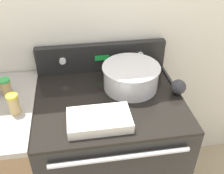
{
  "coord_description": "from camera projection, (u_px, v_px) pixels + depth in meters",
  "views": [
    {
      "loc": [
        -0.17,
        -0.81,
        1.84
      ],
      "look_at": [
        0.02,
        0.36,
        1.01
      ],
      "focal_mm": 42.0,
      "sensor_mm": 36.0,
      "label": 1
    }
  ],
  "objects": [
    {
      "name": "spice_jar_green_cap",
      "position": [
        6.0,
        87.0,
        1.44
      ],
      "size": [
        0.06,
        0.06,
        0.1
      ],
      "color": "tan",
      "rests_on": "side_counter"
    },
    {
      "name": "stove_range",
      "position": [
        109.0,
        154.0,
        1.74
      ],
      "size": [
        0.82,
        0.72,
        0.95
      ],
      "color": "black",
      "rests_on": "ground_plane"
    },
    {
      "name": "control_panel",
      "position": [
        102.0,
        57.0,
        1.67
      ],
      "size": [
        0.82,
        0.07,
        0.18
      ],
      "color": "black",
      "rests_on": "stove_range"
    },
    {
      "name": "ladle",
      "position": [
        178.0,
        86.0,
        1.49
      ],
      "size": [
        0.09,
        0.33,
        0.09
      ],
      "color": "#333338",
      "rests_on": "stove_range"
    },
    {
      "name": "casserole_dish",
      "position": [
        99.0,
        119.0,
        1.28
      ],
      "size": [
        0.31,
        0.18,
        0.05
      ],
      "color": "silver",
      "rests_on": "stove_range"
    },
    {
      "name": "kitchen_wall",
      "position": [
        100.0,
        21.0,
        1.6
      ],
      "size": [
        8.0,
        0.05,
        2.5
      ],
      "color": "silver",
      "rests_on": "ground_plane"
    },
    {
      "name": "mixing_bowl",
      "position": [
        131.0,
        75.0,
        1.51
      ],
      "size": [
        0.33,
        0.33,
        0.14
      ],
      "color": "silver",
      "rests_on": "stove_range"
    },
    {
      "name": "spice_jar_yellow_cap",
      "position": [
        14.0,
        104.0,
        1.31
      ],
      "size": [
        0.06,
        0.06,
        0.11
      ],
      "color": "tan",
      "rests_on": "side_counter"
    }
  ]
}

